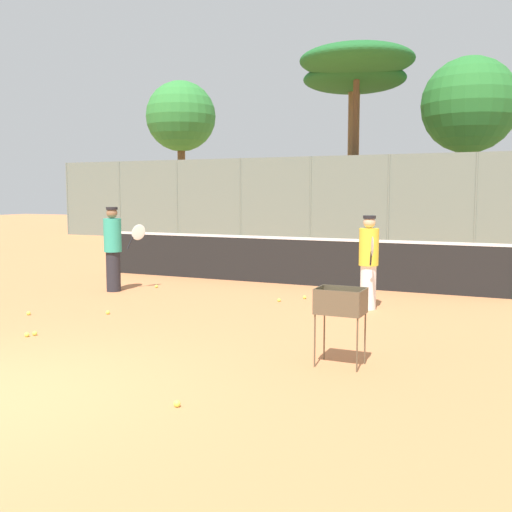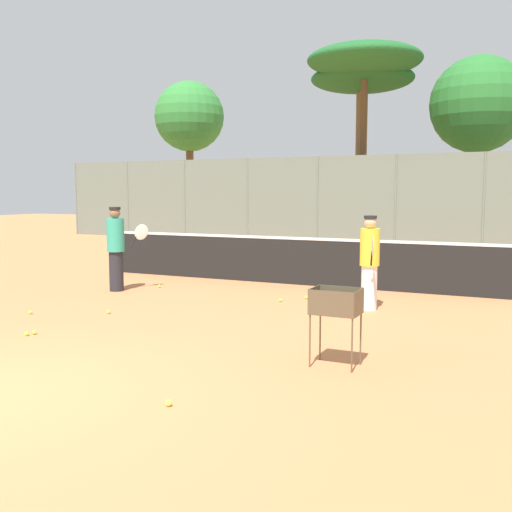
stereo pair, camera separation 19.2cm
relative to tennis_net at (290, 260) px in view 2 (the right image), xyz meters
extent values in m
cylinder|color=#26592D|center=(-4.74, 0.00, -0.02)|extent=(0.10, 0.10, 1.07)
cube|color=black|center=(0.00, 0.00, -0.05)|extent=(9.47, 0.01, 1.01)
cube|color=white|center=(0.00, 0.00, 0.48)|extent=(9.47, 0.02, 0.06)
cylinder|color=slate|center=(-15.78, 10.61, 1.20)|extent=(0.08, 0.08, 3.51)
cylinder|color=slate|center=(-12.62, 10.61, 1.20)|extent=(0.08, 0.08, 3.51)
cylinder|color=slate|center=(-9.47, 10.61, 1.20)|extent=(0.08, 0.08, 3.51)
cylinder|color=slate|center=(-6.31, 10.61, 1.20)|extent=(0.08, 0.08, 3.51)
cylinder|color=slate|center=(-3.16, 10.61, 1.20)|extent=(0.08, 0.08, 3.51)
cylinder|color=slate|center=(0.00, 10.61, 1.20)|extent=(0.08, 0.08, 3.51)
cylinder|color=slate|center=(3.16, 10.61, 1.20)|extent=(0.08, 0.08, 3.51)
cube|color=slate|center=(0.00, 10.61, 1.20)|extent=(31.56, 0.01, 3.51)
cylinder|color=brown|center=(2.32, 16.12, 1.77)|extent=(0.43, 0.43, 4.66)
sphere|color=#28722D|center=(2.32, 16.12, 5.37)|extent=(4.23, 4.23, 4.23)
cylinder|color=brown|center=(-2.49, 14.53, 2.73)|extent=(0.51, 0.51, 6.57)
ellipsoid|color=#1E6028|center=(-2.49, 14.53, 6.59)|extent=(4.61, 4.61, 1.15)
cylinder|color=brown|center=(-12.78, 16.42, 1.99)|extent=(0.42, 0.42, 5.10)
sphere|color=#338438|center=(-12.78, 16.42, 5.70)|extent=(3.84, 3.84, 3.84)
cylinder|color=brown|center=(-1.95, 12.88, 2.94)|extent=(0.27, 0.27, 6.99)
ellipsoid|color=#1E6028|center=(-1.95, 12.88, 7.03)|extent=(4.82, 4.82, 1.21)
cylinder|color=#26262D|center=(-2.92, -2.42, -0.14)|extent=(0.29, 0.29, 0.83)
cylinder|color=teal|center=(-2.92, -2.42, 0.62)|extent=(0.36, 0.36, 0.69)
sphere|color=#8C6647|center=(-2.92, -2.42, 1.08)|extent=(0.22, 0.22, 0.22)
cylinder|color=black|center=(-2.92, -2.42, 1.17)|extent=(0.24, 0.24, 0.06)
cylinder|color=black|center=(-2.68, -2.15, 0.44)|extent=(0.12, 0.13, 0.27)
ellipsoid|color=silver|center=(-2.56, -2.02, 0.66)|extent=(0.29, 0.31, 0.43)
cylinder|color=white|center=(2.39, -2.13, -0.17)|extent=(0.28, 0.28, 0.78)
cylinder|color=yellow|center=(2.39, -2.13, 0.55)|extent=(0.34, 0.34, 0.65)
sphere|color=#DBB28C|center=(2.39, -2.13, 0.98)|extent=(0.21, 0.21, 0.21)
cylinder|color=black|center=(2.39, -2.13, 1.07)|extent=(0.22, 0.22, 0.05)
cylinder|color=black|center=(2.51, -2.46, 0.39)|extent=(0.08, 0.15, 0.27)
ellipsoid|color=silver|center=(2.57, -2.63, 0.61)|extent=(0.16, 0.38, 0.43)
cylinder|color=brown|center=(2.68, -5.88, -0.24)|extent=(0.02, 0.02, 0.63)
cylinder|color=brown|center=(3.19, -5.88, -0.24)|extent=(0.02, 0.02, 0.63)
cylinder|color=brown|center=(2.68, -5.52, -0.24)|extent=(0.02, 0.02, 0.63)
cylinder|color=brown|center=(3.19, -5.52, -0.24)|extent=(0.02, 0.02, 0.63)
cube|color=brown|center=(2.93, -5.70, 0.08)|extent=(0.55, 0.40, 0.01)
cube|color=brown|center=(2.93, -5.90, 0.22)|extent=(0.55, 0.01, 0.30)
cube|color=brown|center=(2.93, -5.50, 0.22)|extent=(0.55, 0.01, 0.30)
cube|color=brown|center=(2.66, -5.70, 0.22)|extent=(0.01, 0.40, 0.30)
cube|color=brown|center=(3.21, -5.70, 0.22)|extent=(0.01, 0.40, 0.30)
sphere|color=#D1E54C|center=(2.85, -5.72, 0.17)|extent=(0.07, 0.07, 0.07)
sphere|color=#D1E54C|center=(2.83, -5.84, 0.17)|extent=(0.07, 0.07, 0.07)
sphere|color=#D1E54C|center=(3.03, -5.60, 0.12)|extent=(0.07, 0.07, 0.07)
sphere|color=#D1E54C|center=(2.72, -5.64, 0.17)|extent=(0.07, 0.07, 0.07)
sphere|color=#D1E54C|center=(3.11, -5.80, 0.12)|extent=(0.07, 0.07, 0.07)
sphere|color=#D1E54C|center=(2.77, -5.62, 0.12)|extent=(0.07, 0.07, 0.07)
sphere|color=#D1E54C|center=(2.95, -5.65, 0.12)|extent=(0.07, 0.07, 0.07)
sphere|color=#D1E54C|center=(3.00, -5.63, 0.12)|extent=(0.07, 0.07, 0.07)
sphere|color=#D1E54C|center=(3.12, -5.62, 0.12)|extent=(0.07, 0.07, 0.07)
sphere|color=#D1E54C|center=(2.85, -5.57, 0.12)|extent=(0.07, 0.07, 0.07)
sphere|color=#D1E54C|center=(2.76, -5.57, 0.12)|extent=(0.07, 0.07, 0.07)
sphere|color=#D1E54C|center=(2.76, -5.71, 0.17)|extent=(0.07, 0.07, 0.07)
sphere|color=#D1E54C|center=(-1.54, -6.18, -0.52)|extent=(0.07, 0.07, 0.07)
sphere|color=#D1E54C|center=(-1.51, -4.40, -0.52)|extent=(0.07, 0.07, 0.07)
sphere|color=#D1E54C|center=(-1.50, -6.07, -0.52)|extent=(0.07, 0.07, 0.07)
sphere|color=#D1E54C|center=(2.16, -1.04, -0.52)|extent=(0.07, 0.07, 0.07)
sphere|color=#D1E54C|center=(1.91, -7.69, -0.52)|extent=(0.07, 0.07, 0.07)
sphere|color=#D1E54C|center=(1.02, -1.63, -0.52)|extent=(0.07, 0.07, 0.07)
sphere|color=#D1E54C|center=(0.69, -2.12, -0.52)|extent=(0.07, 0.07, 0.07)
sphere|color=#D1E54C|center=(-2.68, -5.01, -0.52)|extent=(0.07, 0.07, 0.07)
sphere|color=#D1E54C|center=(-2.37, -1.67, -0.52)|extent=(0.07, 0.07, 0.07)
camera|label=1|loc=(4.90, -12.44, 1.49)|focal=42.00mm
camera|label=2|loc=(5.08, -12.36, 1.49)|focal=42.00mm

